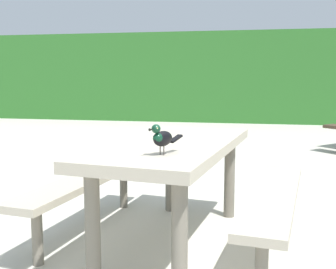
# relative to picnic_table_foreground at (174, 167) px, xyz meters

# --- Properties ---
(ground_plane) EXTENTS (60.00, 60.00, 0.00)m
(ground_plane) POSITION_rel_picnic_table_foreground_xyz_m (0.39, -0.18, -0.56)
(ground_plane) COLOR beige
(hedge_wall) EXTENTS (28.00, 1.65, 2.38)m
(hedge_wall) POSITION_rel_picnic_table_foreground_xyz_m (0.39, 9.03, 0.63)
(hedge_wall) COLOR #2D6B28
(hedge_wall) RESTS_ON ground
(picnic_table_foreground) EXTENTS (1.89, 1.92, 0.74)m
(picnic_table_foreground) POSITION_rel_picnic_table_foreground_xyz_m (0.00, 0.00, 0.00)
(picnic_table_foreground) COLOR #B2A893
(picnic_table_foreground) RESTS_ON ground
(bird_grackle) EXTENTS (0.16, 0.26, 0.18)m
(bird_grackle) POSITION_rel_picnic_table_foreground_xyz_m (0.03, -0.53, 0.29)
(bird_grackle) COLOR black
(bird_grackle) RESTS_ON picnic_table_foreground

